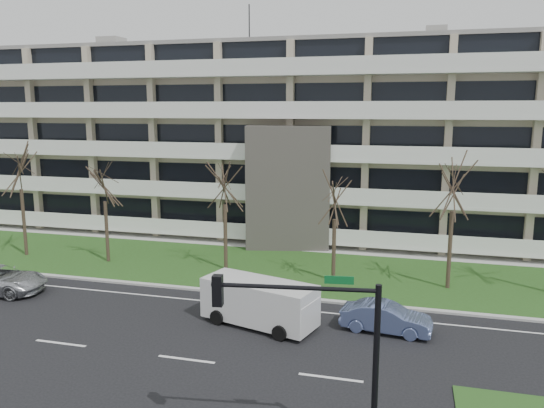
# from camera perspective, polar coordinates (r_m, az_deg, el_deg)

# --- Properties ---
(ground) EXTENTS (160.00, 160.00, 0.00)m
(ground) POSITION_cam_1_polar(r_m,az_deg,el_deg) (23.09, -9.19, -16.17)
(ground) COLOR black
(ground) RESTS_ON ground
(grass_verge) EXTENTS (90.00, 10.00, 0.06)m
(grass_verge) POSITION_cam_1_polar(r_m,az_deg,el_deg) (34.51, -0.41, -6.92)
(grass_verge) COLOR #254617
(grass_verge) RESTS_ON ground
(curb) EXTENTS (90.00, 0.35, 0.12)m
(curb) POSITION_cam_1_polar(r_m,az_deg,el_deg) (29.95, -2.94, -9.59)
(curb) COLOR #B2B2AD
(curb) RESTS_ON ground
(sidewalk) EXTENTS (90.00, 2.00, 0.08)m
(sidewalk) POSITION_cam_1_polar(r_m,az_deg,el_deg) (39.64, 1.67, -4.62)
(sidewalk) COLOR #B2B2AD
(sidewalk) RESTS_ON ground
(lane_edge_line) EXTENTS (90.00, 0.12, 0.01)m
(lane_edge_line) POSITION_cam_1_polar(r_m,az_deg,el_deg) (28.64, -3.86, -10.67)
(lane_edge_line) COLOR white
(lane_edge_line) RESTS_ON ground
(apartment_building) EXTENTS (60.50, 15.10, 18.75)m
(apartment_building) POSITION_cam_1_polar(r_m,az_deg,el_deg) (45.05, 3.68, 6.93)
(apartment_building) COLOR #BBAF92
(apartment_building) RESTS_ON ground
(blue_sedan) EXTENTS (4.28, 1.90, 1.37)m
(blue_sedan) POSITION_cam_1_polar(r_m,az_deg,el_deg) (25.62, 12.16, -11.85)
(blue_sedan) COLOR #6A7DB8
(blue_sedan) RESTS_ON ground
(white_van) EXTENTS (5.88, 3.52, 2.14)m
(white_van) POSITION_cam_1_polar(r_m,az_deg,el_deg) (25.57, -1.25, -10.22)
(white_van) COLOR silver
(white_van) RESTS_ON ground
(traffic_signal) EXTENTS (4.85, 0.94, 5.65)m
(traffic_signal) POSITION_cam_1_polar(r_m,az_deg,el_deg) (15.66, 5.15, -14.62)
(traffic_signal) COLOR black
(traffic_signal) RESTS_ON ground
(tree_1) EXTENTS (4.22, 4.22, 8.44)m
(tree_1) POSITION_cam_1_polar(r_m,az_deg,el_deg) (40.18, -25.58, 4.04)
(tree_1) COLOR #382B21
(tree_1) RESTS_ON ground
(tree_2) EXTENTS (3.70, 3.70, 7.40)m
(tree_2) POSITION_cam_1_polar(r_m,az_deg,el_deg) (36.51, -17.65, 2.74)
(tree_2) COLOR #382B21
(tree_2) RESTS_ON ground
(tree_3) EXTENTS (3.80, 3.80, 7.59)m
(tree_3) POSITION_cam_1_polar(r_m,az_deg,el_deg) (33.15, -5.13, 2.73)
(tree_3) COLOR #382B21
(tree_3) RESTS_ON ground
(tree_4) EXTENTS (3.39, 3.39, 6.79)m
(tree_4) POSITION_cam_1_polar(r_m,az_deg,el_deg) (31.04, 6.80, 1.01)
(tree_4) COLOR #382B21
(tree_4) RESTS_ON ground
(tree_5) EXTENTS (4.06, 4.06, 8.12)m
(tree_5) POSITION_cam_1_polar(r_m,az_deg,el_deg) (31.06, 18.99, 2.46)
(tree_5) COLOR #382B21
(tree_5) RESTS_ON ground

